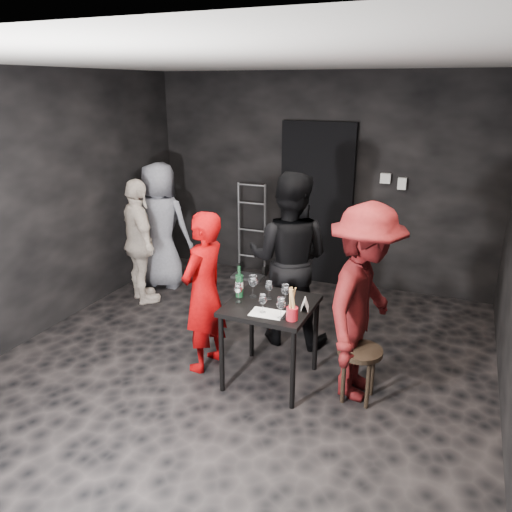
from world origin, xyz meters
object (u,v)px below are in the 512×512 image
at_px(server_red, 204,292).
at_px(bystander_cream, 140,242).
at_px(bystander_grey, 160,221).
at_px(breadstick_cup, 292,304).
at_px(stool, 359,359).
at_px(wine_bottle, 239,285).
at_px(tasting_table, 271,314).
at_px(hand_truck, 250,260).
at_px(woman_black, 289,245).
at_px(man_maroon, 364,292).

distance_m(server_red, bystander_cream, 1.75).
xyz_separation_m(bystander_cream, bystander_grey, (-0.05, 0.54, 0.12)).
xyz_separation_m(server_red, breadstick_cup, (0.92, -0.22, 0.13)).
bearing_deg(server_red, stool, 97.95).
bearing_deg(wine_bottle, bystander_cream, 150.82).
height_order(tasting_table, breadstick_cup, breadstick_cup).
height_order(tasting_table, bystander_grey, bystander_grey).
bearing_deg(hand_truck, bystander_cream, -125.31).
distance_m(woman_black, breadstick_cup, 1.10).
xyz_separation_m(tasting_table, server_red, (-0.65, -0.00, 0.10)).
xyz_separation_m(woman_black, man_maroon, (0.88, -0.67, -0.09)).
bearing_deg(bystander_cream, wine_bottle, -171.24).
bearing_deg(server_red, bystander_cream, -118.71).
bearing_deg(bystander_grey, breadstick_cup, 139.17).
bearing_deg(man_maroon, server_red, 101.45).
height_order(tasting_table, wine_bottle, wine_bottle).
height_order(bystander_grey, breadstick_cup, bystander_grey).
bearing_deg(tasting_table, bystander_grey, 143.85).
bearing_deg(hand_truck, stool, -50.62).
height_order(hand_truck, breadstick_cup, hand_truck).
bearing_deg(bystander_grey, tasting_table, 139.57).
bearing_deg(woman_black, server_red, 51.66).
xyz_separation_m(man_maroon, wine_bottle, (-1.07, -0.09, -0.07)).
relative_size(man_maroon, wine_bottle, 6.57).
bearing_deg(bystander_cream, stool, -161.28).
distance_m(man_maroon, wine_bottle, 1.08).
bearing_deg(stool, hand_truck, 130.89).
xyz_separation_m(hand_truck, bystander_grey, (-0.92, -0.76, 0.65)).
height_order(hand_truck, wine_bottle, hand_truck).
height_order(tasting_table, stool, tasting_table).
bearing_deg(bystander_grey, stool, 147.96).
bearing_deg(server_red, tasting_table, 97.35).
height_order(hand_truck, tasting_table, hand_truck).
bearing_deg(hand_truck, man_maroon, -49.61).
bearing_deg(stool, wine_bottle, 179.39).
relative_size(hand_truck, bystander_grey, 0.73).
bearing_deg(server_red, man_maroon, 102.07).
bearing_deg(man_maroon, breadstick_cup, 131.10).
relative_size(stool, bystander_grey, 0.27).
xyz_separation_m(hand_truck, stool, (1.99, -2.29, 0.15)).
height_order(stool, man_maroon, man_maroon).
distance_m(woman_black, bystander_grey, 2.15).
height_order(bystander_cream, breadstick_cup, bystander_cream).
relative_size(hand_truck, wine_bottle, 4.53).
bearing_deg(bystander_cream, man_maroon, -159.55).
bearing_deg(man_maroon, hand_truck, 48.21).
xyz_separation_m(hand_truck, wine_bottle, (0.89, -2.28, 0.63)).
bearing_deg(wine_bottle, server_red, -173.73).
relative_size(woman_black, wine_bottle, 7.24).
height_order(tasting_table, server_red, server_red).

